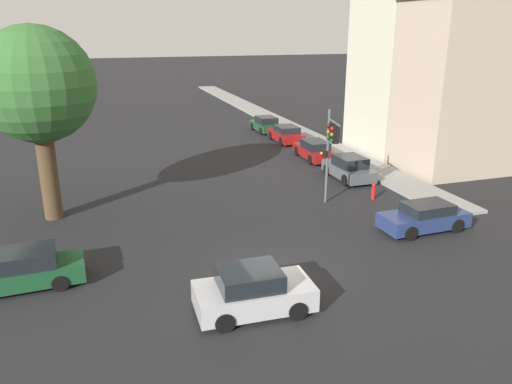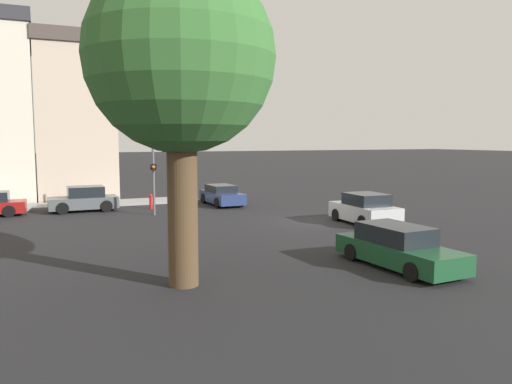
# 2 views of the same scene
# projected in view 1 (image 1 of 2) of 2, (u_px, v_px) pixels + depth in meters

# --- Properties ---
(ground_plane) EXTENTS (300.00, 300.00, 0.00)m
(ground_plane) POSITION_uv_depth(u_px,v_px,m) (274.00, 275.00, 19.33)
(ground_plane) COLOR black
(sidewalk_strip) EXTENTS (2.54, 60.00, 0.17)m
(sidewalk_strip) POSITION_uv_depth(u_px,v_px,m) (269.00, 118.00, 52.38)
(sidewalk_strip) COLOR gray
(sidewalk_strip) RESTS_ON ground_plane
(rowhouse_backdrop) EXTENTS (7.86, 11.88, 12.66)m
(rowhouse_backdrop) POSITION_uv_depth(u_px,v_px,m) (432.00, 73.00, 34.65)
(rowhouse_backdrop) COLOR #BCA893
(rowhouse_backdrop) RESTS_ON ground_plane
(street_tree) EXTENTS (5.44, 5.44, 9.33)m
(street_tree) POSITION_uv_depth(u_px,v_px,m) (37.00, 87.00, 23.13)
(street_tree) COLOR #4C3823
(street_tree) RESTS_ON ground_plane
(traffic_signal) EXTENTS (0.61, 2.19, 5.10)m
(traffic_signal) POSITION_uv_depth(u_px,v_px,m) (331.00, 141.00, 25.68)
(traffic_signal) COLOR #515456
(traffic_signal) RESTS_ON ground_plane
(crossing_car_0) EXTENTS (4.00, 2.13, 1.57)m
(crossing_car_0) POSITION_uv_depth(u_px,v_px,m) (253.00, 292.00, 16.67)
(crossing_car_0) COLOR #B7B7BC
(crossing_car_0) RESTS_ON ground_plane
(crossing_car_1) EXTENTS (4.86, 2.04, 1.42)m
(crossing_car_1) POSITION_uv_depth(u_px,v_px,m) (17.00, 271.00, 18.24)
(crossing_car_1) COLOR #194728
(crossing_car_1) RESTS_ON ground_plane
(crossing_car_2) EXTENTS (4.23, 1.92, 1.32)m
(crossing_car_2) POSITION_uv_depth(u_px,v_px,m) (424.00, 217.00, 23.45)
(crossing_car_2) COLOR navy
(crossing_car_2) RESTS_ON ground_plane
(parked_car_0) EXTENTS (1.96, 3.97, 1.50)m
(parked_car_0) POSITION_uv_depth(u_px,v_px,m) (349.00, 168.00, 31.32)
(parked_car_0) COLOR #4C5156
(parked_car_0) RESTS_ON ground_plane
(parked_car_1) EXTENTS (1.93, 4.39, 1.38)m
(parked_car_1) POSITION_uv_depth(u_px,v_px,m) (314.00, 150.00, 36.13)
(parked_car_1) COLOR maroon
(parked_car_1) RESTS_ON ground_plane
(parked_car_2) EXTENTS (1.99, 4.05, 1.36)m
(parked_car_2) POSITION_uv_depth(u_px,v_px,m) (286.00, 134.00, 41.55)
(parked_car_2) COLOR maroon
(parked_car_2) RESTS_ON ground_plane
(parked_car_3) EXTENTS (2.02, 3.88, 1.40)m
(parked_car_3) POSITION_uv_depth(u_px,v_px,m) (266.00, 125.00, 45.64)
(parked_car_3) COLOR #194728
(parked_car_3) RESTS_ON ground_plane
(fire_hydrant) EXTENTS (0.22, 0.22, 0.92)m
(fire_hydrant) POSITION_uv_depth(u_px,v_px,m) (373.00, 191.00, 27.70)
(fire_hydrant) COLOR red
(fire_hydrant) RESTS_ON ground_plane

